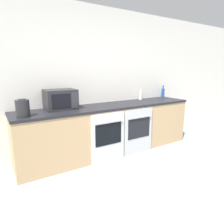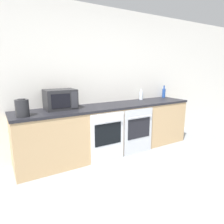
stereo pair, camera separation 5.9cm
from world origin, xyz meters
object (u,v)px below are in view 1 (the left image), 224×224
microwave (60,99)px  bottle_clear (141,95)px  bottle_blue (163,93)px  kettle (23,108)px  oven_right (138,131)px  oven_left (108,137)px

microwave → bottle_clear: bearing=4.5°
bottle_clear → bottle_blue: size_ratio=0.84×
kettle → bottle_blue: bearing=7.2°
oven_right → kettle: 1.95m
oven_left → oven_right: (0.63, 0.00, 0.00)m
oven_right → kettle: bearing=174.5°
bottle_clear → microwave: bearing=-175.5°
oven_right → kettle: kettle is taller
bottle_clear → bottle_blue: bearing=-1.1°
oven_left → kettle: size_ratio=3.38×
bottle_clear → oven_left: bearing=-153.4°
oven_left → bottle_clear: bearing=26.6°
oven_left → oven_right: bearing=0.0°
kettle → oven_left: bearing=-8.4°
bottle_blue → oven_right: bearing=-154.1°
oven_right → kettle: size_ratio=3.38×
microwave → bottle_blue: size_ratio=1.78×
oven_right → bottle_blue: size_ratio=3.07×
oven_left → microwave: 0.98m
oven_left → microwave: size_ratio=1.72×
oven_left → kettle: kettle is taller
microwave → kettle: bearing=-157.2°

